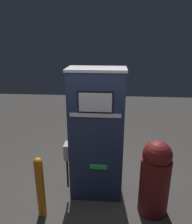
{
  "coord_description": "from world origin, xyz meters",
  "views": [
    {
      "loc": [
        0.25,
        -2.99,
        2.62
      ],
      "look_at": [
        0.0,
        0.12,
        1.55
      ],
      "focal_mm": 35.0,
      "sensor_mm": 36.0,
      "label": 1
    }
  ],
  "objects": [
    {
      "name": "ground_plane",
      "position": [
        0.0,
        0.0,
        0.0
      ],
      "size": [
        14.0,
        14.0,
        0.0
      ],
      "primitive_type": "plane",
      "color": "#423F3D"
    },
    {
      "name": "gas_pump",
      "position": [
        -0.0,
        0.23,
        1.1
      ],
      "size": [
        0.96,
        0.51,
        2.2
      ],
      "color": "#232D4C",
      "rests_on": "ground_plane"
    },
    {
      "name": "safety_bollard",
      "position": [
        -0.79,
        -0.36,
        0.53
      ],
      "size": [
        0.13,
        0.13,
        1.0
      ],
      "color": "orange",
      "rests_on": "ground_plane"
    },
    {
      "name": "trash_bin",
      "position": [
        0.92,
        -0.13,
        0.62
      ],
      "size": [
        0.46,
        0.46,
        1.22
      ],
      "color": "maroon",
      "rests_on": "ground_plane"
    }
  ]
}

